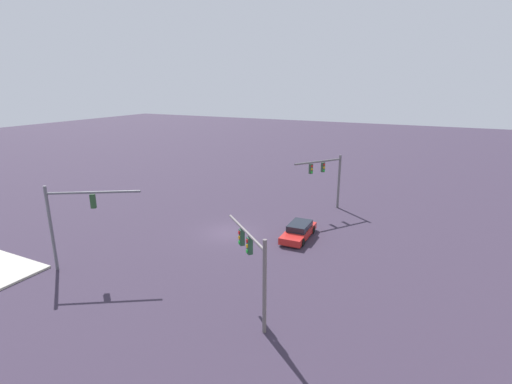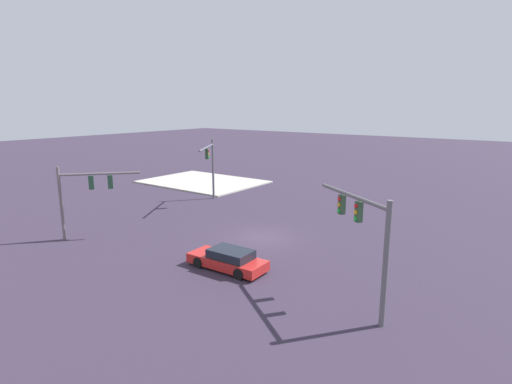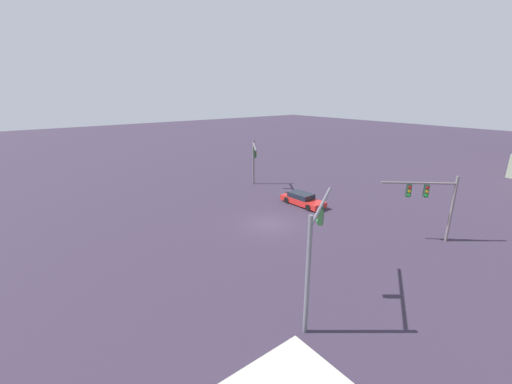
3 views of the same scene
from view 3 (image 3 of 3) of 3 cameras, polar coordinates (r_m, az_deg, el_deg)
The scene contains 5 objects.
ground_plane at distance 28.00m, azimuth 2.44°, elevation -5.70°, with size 201.83×201.83×0.00m, color #33293B.
traffic_signal_near_corner at distance 37.76m, azimuth -0.34°, elevation 6.48°, with size 4.71×3.34×5.52m.
traffic_signal_opposite_side at distance 27.11m, azimuth 28.97°, elevation -0.76°, with size 3.76×4.18×5.17m.
traffic_signal_cross_street at distance 15.81m, azimuth 10.41°, elevation -8.87°, with size 3.38×5.30×5.99m.
sedan_car_approaching at distance 32.75m, azimuth 8.28°, elevation -1.31°, with size 4.79×2.00×1.21m.
Camera 3 is at (19.60, -16.72, 10.98)m, focal length 22.40 mm.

